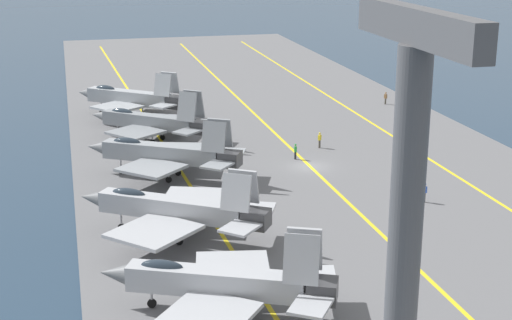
{
  "coord_description": "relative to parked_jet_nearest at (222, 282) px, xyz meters",
  "views": [
    {
      "loc": [
        -74.83,
        24.21,
        24.66
      ],
      "look_at": [
        -4.46,
        6.93,
        2.9
      ],
      "focal_mm": 55.0,
      "sensor_mm": 36.0,
      "label": 1
    }
  ],
  "objects": [
    {
      "name": "parked_jet_third",
      "position": [
        29.28,
        -0.18,
        0.37
      ],
      "size": [
        12.93,
        15.95,
        6.4
      ],
      "color": "gray",
      "rests_on": "carrier_deck"
    },
    {
      "name": "parked_jet_nearest",
      "position": [
        0.0,
        0.0,
        0.0
      ],
      "size": [
        12.91,
        15.7,
        6.18
      ],
      "color": "#A8AAAF",
      "rests_on": "carrier_deck"
    },
    {
      "name": "ground_plane",
      "position": [
        29.67,
        -15.41,
        -2.64
      ],
      "size": [
        2000.0,
        2000.0,
        0.0
      ],
      "primitive_type": "plane",
      "color": "#23384C"
    },
    {
      "name": "parked_jet_fourth",
      "position": [
        43.48,
        -0.48,
        0.18
      ],
      "size": [
        13.14,
        14.78,
        6.48
      ],
      "color": "gray",
      "rests_on": "carrier_deck"
    },
    {
      "name": "deck_stripe_foul_line",
      "position": [
        29.67,
        -28.76,
        -2.23
      ],
      "size": [
        183.04,
        0.67,
        0.01
      ],
      "primitive_type": "cube",
      "rotation": [
        0.0,
        0.0,
        0.0
      ],
      "color": "yellow",
      "rests_on": "carrier_deck"
    },
    {
      "name": "crew_brown_vest",
      "position": [
        55.58,
        -34.75,
        -1.28
      ],
      "size": [
        0.46,
        0.43,
        1.74
      ],
      "color": "#4C473D",
      "rests_on": "carrier_deck"
    },
    {
      "name": "crew_yellow_vest",
      "position": [
        36.24,
        -18.61,
        -1.24
      ],
      "size": [
        0.45,
        0.46,
        1.81
      ],
      "color": "#4C473D",
      "rests_on": "carrier_deck"
    },
    {
      "name": "parked_jet_second",
      "position": [
        13.46,
        1.04,
        0.3
      ],
      "size": [
        13.96,
        15.83,
        6.23
      ],
      "color": "#A8AAAF",
      "rests_on": "carrier_deck"
    },
    {
      "name": "crew_green_vest",
      "position": [
        32.55,
        -14.66,
        -1.28
      ],
      "size": [
        0.42,
        0.32,
        1.73
      ],
      "color": "#232328",
      "rests_on": "carrier_deck"
    },
    {
      "name": "carrier_deck",
      "position": [
        29.67,
        -15.41,
        -2.44
      ],
      "size": [
        203.37,
        48.55,
        0.4
      ],
      "primitive_type": "cube",
      "color": "slate",
      "rests_on": "ground"
    },
    {
      "name": "crew_blue_vest",
      "position": [
        16.62,
        -22.17,
        -1.23
      ],
      "size": [
        0.46,
        0.44,
        1.82
      ],
      "color": "#4C473D",
      "rests_on": "carrier_deck"
    },
    {
      "name": "parked_jet_fifth",
      "position": [
        56.15,
        0.76,
        0.41
      ],
      "size": [
        13.41,
        15.09,
        6.36
      ],
      "color": "#9EA3A8",
      "rests_on": "carrier_deck"
    },
    {
      "name": "deck_stripe_centerline",
      "position": [
        29.67,
        -15.41,
        -2.23
      ],
      "size": [
        183.04,
        0.36,
        0.01
      ],
      "primitive_type": "cube",
      "color": "yellow",
      "rests_on": "carrier_deck"
    },
    {
      "name": "deck_stripe_edge_line",
      "position": [
        29.67,
        -2.06,
        -2.23
      ],
      "size": [
        182.91,
        7.43,
        0.01
      ],
      "primitive_type": "cube",
      "rotation": [
        0.0,
        0.0,
        0.04
      ],
      "color": "yellow",
      "rests_on": "carrier_deck"
    }
  ]
}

